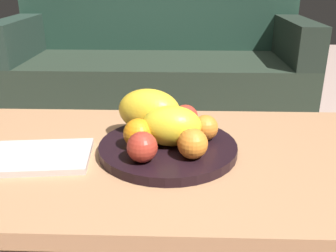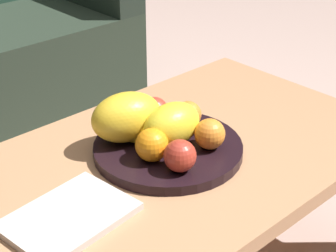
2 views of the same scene
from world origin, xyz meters
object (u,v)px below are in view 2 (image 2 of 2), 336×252
object	(u,v)px
orange_left	(210,134)
magazine	(69,217)
orange_front	(188,114)
coffee_table	(161,174)
melon_large_front	(172,125)
fruit_bowl	(168,149)
apple_front	(180,156)
banana_bunch	(153,131)
apple_left	(154,111)
orange_right	(152,145)
melon_smaller_beside	(126,117)

from	to	relation	value
orange_left	magazine	size ratio (longest dim) A/B	0.30
orange_front	orange_left	xyz separation A→B (m)	(-0.04, -0.11, 0.00)
coffee_table	melon_large_front	size ratio (longest dim) A/B	7.82
fruit_bowl	magazine	xyz separation A→B (m)	(-0.32, -0.05, -0.00)
coffee_table	orange_front	bearing A→B (deg)	17.78
melon_large_front	orange_front	size ratio (longest dim) A/B	2.26
apple_front	coffee_table	bearing A→B (deg)	74.70
orange_left	magazine	world-z (taller)	orange_left
orange_left	magazine	xyz separation A→B (m)	(-0.38, 0.03, -0.05)
apple_front	banana_bunch	size ratio (longest dim) A/B	0.48
fruit_bowl	apple_left	world-z (taller)	apple_left
melon_large_front	coffee_table	bearing A→B (deg)	-170.72
orange_right	magazine	xyz separation A→B (m)	(-0.25, -0.03, -0.06)
apple_front	orange_front	bearing A→B (deg)	40.18
apple_left	coffee_table	bearing A→B (deg)	-125.29
melon_large_front	magazine	distance (m)	0.34
orange_left	melon_smaller_beside	bearing A→B (deg)	125.17
banana_bunch	magazine	xyz separation A→B (m)	(-0.31, -0.09, -0.04)
apple_front	magazine	xyz separation A→B (m)	(-0.27, 0.05, -0.05)
orange_front	orange_left	size ratio (longest dim) A/B	0.92
apple_left	melon_smaller_beside	bearing A→B (deg)	-172.79
orange_right	melon_large_front	bearing A→B (deg)	14.44
orange_front	banana_bunch	size ratio (longest dim) A/B	0.44
orange_front	apple_front	bearing A→B (deg)	-139.82
apple_left	banana_bunch	distance (m)	0.09
melon_large_front	magazine	world-z (taller)	melon_large_front
melon_smaller_beside	orange_right	bearing A→B (deg)	-99.51
melon_smaller_beside	apple_left	size ratio (longest dim) A/B	2.44
melon_large_front	orange_left	distance (m)	0.09
orange_front	orange_right	size ratio (longest dim) A/B	0.88
orange_left	banana_bunch	xyz separation A→B (m)	(-0.08, 0.11, -0.01)
coffee_table	fruit_bowl	xyz separation A→B (m)	(0.03, 0.01, 0.05)
melon_smaller_beside	magazine	world-z (taller)	melon_smaller_beside
fruit_bowl	orange_front	bearing A→B (deg)	17.55
orange_right	fruit_bowl	bearing A→B (deg)	19.01
orange_right	apple_front	distance (m)	0.08
fruit_bowl	orange_left	world-z (taller)	orange_left
fruit_bowl	orange_left	bearing A→B (deg)	-51.79
apple_front	apple_left	size ratio (longest dim) A/B	1.02
orange_front	melon_smaller_beside	bearing A→B (deg)	159.86
apple_front	melon_large_front	bearing A→B (deg)	55.48
melon_smaller_beside	orange_front	size ratio (longest dim) A/B	2.59
magazine	orange_left	bearing A→B (deg)	-9.98
orange_front	melon_large_front	bearing A→B (deg)	-158.50
melon_smaller_beside	banana_bunch	bearing A→B (deg)	-53.66
banana_bunch	melon_large_front	bearing A→B (deg)	-56.97
orange_front	orange_right	xyz separation A→B (m)	(-0.17, -0.06, 0.00)
orange_front	apple_left	size ratio (longest dim) A/B	0.94
orange_front	apple_front	size ratio (longest dim) A/B	0.92
melon_large_front	melon_smaller_beside	bearing A→B (deg)	124.93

